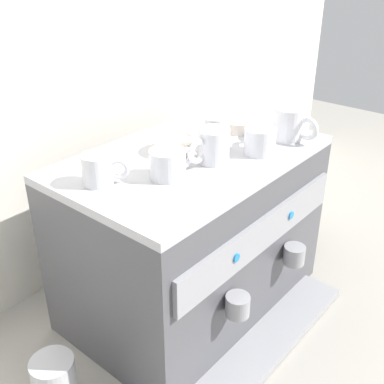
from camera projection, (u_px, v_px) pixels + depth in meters
name	position (u px, v px, depth m)	size (l,w,h in m)	color
ground_plane	(192.00, 299.00, 1.39)	(4.00, 4.00, 0.00)	#9E998E
tiled_backsplash_wall	(87.00, 77.00, 1.33)	(2.80, 0.03, 1.16)	silver
espresso_machine	(193.00, 234.00, 1.28)	(0.67, 0.53, 0.46)	#4C4C51
ceramic_cup_0	(260.00, 140.00, 1.17)	(0.10, 0.09, 0.06)	white
ceramic_cup_1	(212.00, 146.00, 1.12)	(0.12, 0.08, 0.08)	white
ceramic_cup_2	(291.00, 124.00, 1.24)	(0.08, 0.13, 0.08)	white
ceramic_cup_3	(169.00, 163.00, 1.05)	(0.12, 0.08, 0.06)	white
ceramic_cup_4	(99.00, 169.00, 1.02)	(0.09, 0.09, 0.07)	white
ceramic_cup_5	(217.00, 132.00, 1.20)	(0.07, 0.10, 0.08)	white
ceramic_bowl_0	(238.00, 123.00, 1.33)	(0.13, 0.13, 0.03)	beige
ceramic_bowl_1	(173.00, 146.00, 1.18)	(0.11, 0.11, 0.03)	beige
coffee_grinder	(278.00, 182.00, 1.64)	(0.16, 0.16, 0.37)	black
milk_pitcher	(55.00, 383.00, 1.04)	(0.10, 0.10, 0.13)	#B7B7BC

